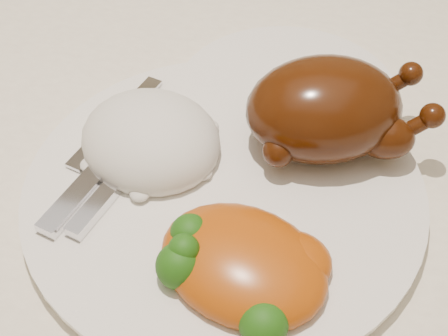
% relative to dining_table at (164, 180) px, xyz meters
% --- Properties ---
extents(dining_table, '(1.60, 0.90, 0.76)m').
position_rel_dining_table_xyz_m(dining_table, '(0.00, 0.00, 0.00)').
color(dining_table, brown).
rests_on(dining_table, floor).
extents(tablecloth, '(1.73, 1.03, 0.18)m').
position_rel_dining_table_xyz_m(tablecloth, '(0.00, 0.00, 0.07)').
color(tablecloth, white).
rests_on(tablecloth, dining_table).
extents(dinner_plate, '(0.40, 0.40, 0.01)m').
position_rel_dining_table_xyz_m(dinner_plate, '(0.09, -0.09, 0.11)').
color(dinner_plate, white).
rests_on(dinner_plate, tablecloth).
extents(side_plate, '(0.23, 0.23, 0.01)m').
position_rel_dining_table_xyz_m(side_plate, '(0.11, 0.04, 0.11)').
color(side_plate, white).
rests_on(side_plate, tablecloth).
extents(roast_chicken, '(0.17, 0.13, 0.08)m').
position_rel_dining_table_xyz_m(roast_chicken, '(0.15, -0.03, 0.15)').
color(roast_chicken, '#431A07').
rests_on(roast_chicken, dinner_plate).
extents(rice_mound, '(0.15, 0.14, 0.06)m').
position_rel_dining_table_xyz_m(rice_mound, '(0.02, -0.07, 0.13)').
color(rice_mound, white).
rests_on(rice_mound, dinner_plate).
extents(mac_and_cheese, '(0.15, 0.13, 0.05)m').
position_rel_dining_table_xyz_m(mac_and_cheese, '(0.12, -0.17, 0.13)').
color(mac_and_cheese, '#BF540C').
rests_on(mac_and_cheese, dinner_plate).
extents(cutlery, '(0.06, 0.19, 0.01)m').
position_rel_dining_table_xyz_m(cutlery, '(-0.01, -0.10, 0.12)').
color(cutlery, silver).
rests_on(cutlery, dinner_plate).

